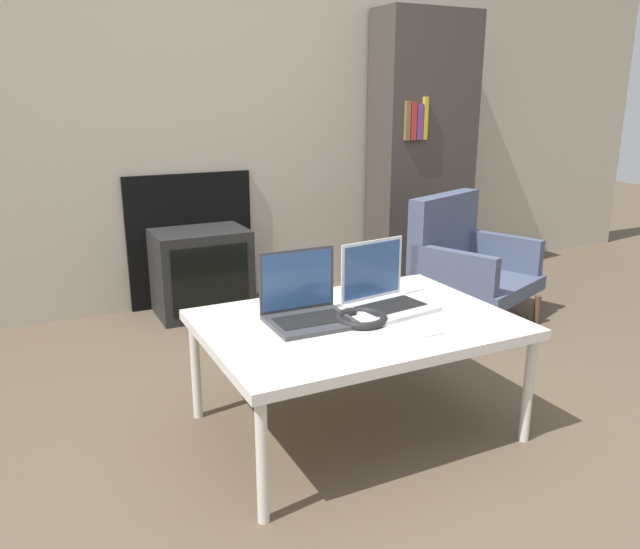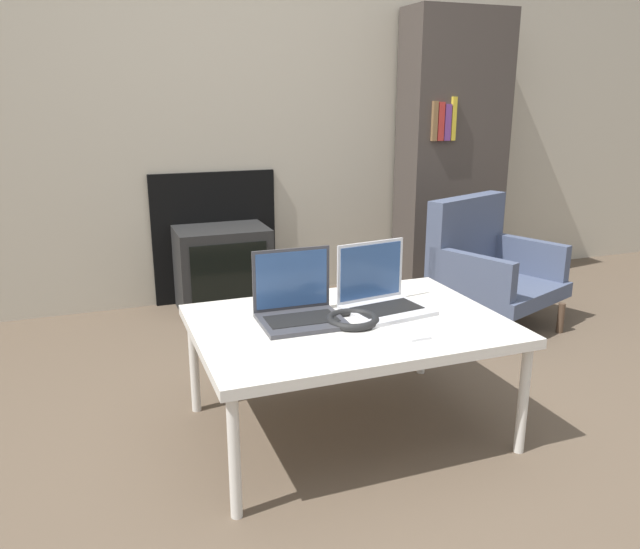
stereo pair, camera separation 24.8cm
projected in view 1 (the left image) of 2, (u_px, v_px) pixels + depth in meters
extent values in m
plane|color=brown|center=(403.00, 472.00, 2.09)|extent=(14.00, 14.00, 0.00)
cube|color=#B7AD99|center=(204.00, 81.00, 3.55)|extent=(7.00, 0.06, 2.60)
cube|color=black|center=(191.00, 240.00, 3.71)|extent=(0.75, 0.03, 0.79)
cube|color=silver|center=(357.00, 324.00, 2.26)|extent=(1.10, 0.78, 0.04)
cylinder|color=silver|center=(262.00, 462.00, 1.80)|extent=(0.04, 0.04, 0.40)
cylinder|color=silver|center=(528.00, 390.00, 2.23)|extent=(0.04, 0.04, 0.40)
cylinder|color=silver|center=(196.00, 369.00, 2.40)|extent=(0.04, 0.04, 0.40)
cylinder|color=silver|center=(415.00, 327.00, 2.84)|extent=(0.04, 0.04, 0.40)
cube|color=#38383D|center=(311.00, 322.00, 2.21)|extent=(0.30, 0.25, 0.02)
cube|color=black|center=(311.00, 319.00, 2.21)|extent=(0.25, 0.14, 0.00)
cube|color=#38383D|center=(297.00, 280.00, 2.28)|extent=(0.29, 0.01, 0.23)
cube|color=#2D4C7F|center=(298.00, 280.00, 2.27)|extent=(0.27, 0.01, 0.21)
cube|color=silver|center=(391.00, 308.00, 2.35)|extent=(0.33, 0.29, 0.02)
cube|color=black|center=(391.00, 306.00, 2.35)|extent=(0.27, 0.17, 0.00)
cube|color=silver|center=(372.00, 269.00, 2.41)|extent=(0.29, 0.05, 0.23)
cube|color=#2D4C7F|center=(373.00, 270.00, 2.41)|extent=(0.27, 0.04, 0.21)
torus|color=black|center=(362.00, 318.00, 2.23)|extent=(0.19, 0.19, 0.03)
cube|color=silver|center=(421.00, 328.00, 2.16)|extent=(0.07, 0.15, 0.01)
cube|color=black|center=(201.00, 272.00, 3.58)|extent=(0.52, 0.37, 0.49)
cube|color=black|center=(211.00, 280.00, 3.42)|extent=(0.43, 0.01, 0.38)
cube|color=#47516B|center=(476.00, 284.00, 3.49)|extent=(0.75, 0.73, 0.08)
cube|color=#47516B|center=(444.00, 233.00, 3.56)|extent=(0.59, 0.31, 0.44)
cube|color=#47516B|center=(453.00, 269.00, 3.26)|extent=(0.24, 0.49, 0.20)
cube|color=#47516B|center=(500.00, 251.00, 3.64)|extent=(0.24, 0.49, 0.20)
cylinder|color=#4C3828|center=(466.00, 324.00, 3.22)|extent=(0.04, 0.04, 0.16)
cylinder|color=#4C3828|center=(537.00, 310.00, 3.43)|extent=(0.04, 0.04, 0.16)
cylinder|color=#4C3828|center=(416.00, 299.00, 3.61)|extent=(0.04, 0.04, 0.16)
cylinder|color=#4C3828|center=(482.00, 288.00, 3.82)|extent=(0.04, 0.04, 0.16)
cube|color=#3F3833|center=(422.00, 151.00, 4.09)|extent=(0.67, 0.30, 1.74)
cube|color=brown|center=(407.00, 121.00, 3.80)|extent=(0.03, 0.02, 0.23)
cube|color=#B22D28|center=(413.00, 121.00, 3.81)|extent=(0.04, 0.02, 0.23)
cube|color=#6B387F|center=(419.00, 122.00, 3.84)|extent=(0.04, 0.02, 0.21)
cube|color=gold|center=(425.00, 118.00, 3.85)|extent=(0.03, 0.02, 0.26)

